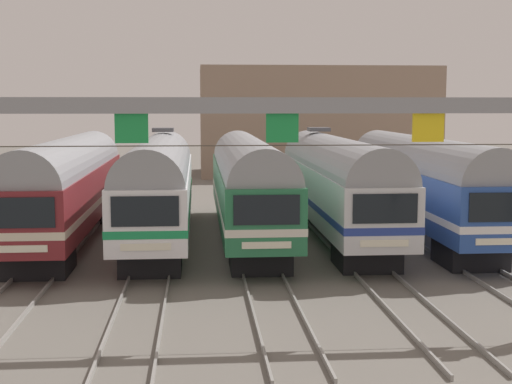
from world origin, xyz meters
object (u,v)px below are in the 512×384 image
at_px(commuter_train_white, 159,183).
at_px(commuter_train_blue, 422,181).
at_px(commuter_train_silver, 336,181).
at_px(commuter_train_green, 248,182).
at_px(commuter_train_maroon, 68,184).
at_px(catenary_gantry, 282,142).

height_order(commuter_train_white, commuter_train_blue, commuter_train_white).
xyz_separation_m(commuter_train_silver, commuter_train_blue, (4.12, -0.00, -0.00)).
bearing_deg(commuter_train_green, commuter_train_blue, 0.00).
relative_size(commuter_train_white, commuter_train_green, 1.00).
bearing_deg(commuter_train_maroon, commuter_train_blue, 0.00).
xyz_separation_m(commuter_train_maroon, commuter_train_blue, (16.47, 0.00, 0.00)).
xyz_separation_m(commuter_train_white, catenary_gantry, (4.12, -13.50, 2.56)).
relative_size(commuter_train_white, commuter_train_blue, 1.00).
distance_m(commuter_train_green, commuter_train_silver, 4.12).
xyz_separation_m(commuter_train_white, commuter_train_green, (4.12, -0.00, -0.00)).
bearing_deg(catenary_gantry, commuter_train_blue, 58.60).
bearing_deg(commuter_train_green, catenary_gantry, -90.00).
relative_size(commuter_train_white, catenary_gantry, 0.83).
xyz_separation_m(commuter_train_green, catenary_gantry, (0.00, -13.49, 2.56)).
distance_m(commuter_train_blue, catenary_gantry, 16.02).
bearing_deg(commuter_train_green, commuter_train_silver, 0.06).
bearing_deg(commuter_train_maroon, commuter_train_green, 0.00).
bearing_deg(commuter_train_green, commuter_train_maroon, 180.00).
distance_m(commuter_train_maroon, commuter_train_silver, 12.36).
bearing_deg(commuter_train_blue, catenary_gantry, -121.40).
relative_size(commuter_train_maroon, commuter_train_green, 1.00).
relative_size(commuter_train_green, commuter_train_blue, 1.00).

